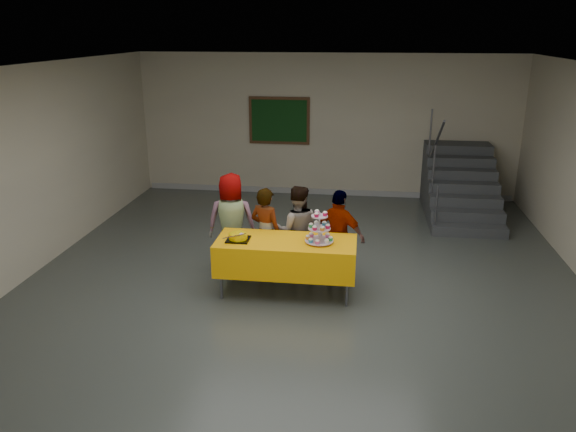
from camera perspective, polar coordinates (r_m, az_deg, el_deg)
name	(u,v)px	position (r m, az deg, el deg)	size (l,w,h in m)	color
room_shell	(300,141)	(7.06, 1.22, 7.58)	(10.00, 10.04, 3.02)	#4C514C
bake_table	(286,255)	(7.60, -0.20, -4.01)	(1.88, 0.78, 0.77)	#595960
cupcake_stand	(319,231)	(7.41, 3.20, -1.53)	(0.38, 0.38, 0.44)	silver
bear_cake	(238,236)	(7.55, -5.09, -2.03)	(0.32, 0.36, 0.12)	black
schoolchild_a	(232,222)	(8.38, -5.74, -0.61)	(0.72, 0.47, 1.47)	slate
schoolchild_b	(266,233)	(8.09, -2.27, -1.71)	(0.49, 0.32, 1.34)	slate
schoolchild_c	(297,231)	(8.16, 0.92, -1.49)	(0.66, 0.51, 1.35)	slate
schoolchild_d	(339,236)	(8.01, 5.20, -2.01)	(0.78, 0.33, 1.34)	slate
staircase	(459,188)	(11.56, 16.96, 2.77)	(1.30, 2.40, 2.04)	#424447
noticeboard	(279,121)	(12.11, -0.90, 9.66)	(1.30, 0.05, 1.00)	#472B16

